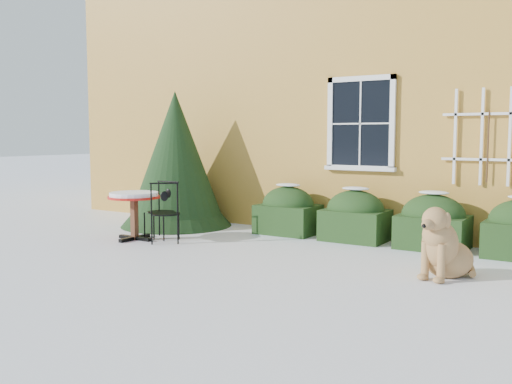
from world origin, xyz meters
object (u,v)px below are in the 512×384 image
Objects in this scene: evergreen_shrub at (176,172)px; patio_chair_near at (165,212)px; patio_chair_far at (163,210)px; dog at (443,248)px; bistro_table at (134,200)px.

patio_chair_near is at bearing -55.38° from evergreen_shrub.
patio_chair_far is (-0.32, 0.30, -0.02)m from patio_chair_near.
patio_chair_near is 1.02× the size of dog.
patio_chair_far is (0.70, -1.18, -0.57)m from evergreen_shrub.
patio_chair_near reaches higher than dog.
patio_chair_near is at bearing -47.26° from patio_chair_far.
patio_chair_far is (0.29, 0.40, -0.19)m from bistro_table.
patio_chair_far is at bearing 54.24° from bistro_table.
dog is at bearing -14.64° from evergreen_shrub.
evergreen_shrub is 2.69× the size of patio_chair_far.
patio_chair_far is at bearing -81.09° from patio_chair_near.
bistro_table is 5.13m from dog.
dog is (5.53, -1.44, -0.68)m from evergreen_shrub.
evergreen_shrub is at bearing -93.49° from patio_chair_near.
patio_chair_far is 4.84m from dog.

